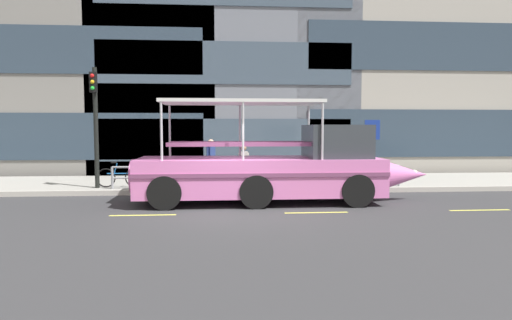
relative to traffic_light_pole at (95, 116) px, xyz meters
The scene contains 12 objects.
ground_plane 6.69m from the traffic_light_pole, 37.81° to the right, with size 120.00×120.00×0.00m, color #333335.
sidewalk 5.83m from the traffic_light_pole, 21.42° to the left, with size 32.00×4.80×0.18m, color #99968E.
curb_edge 5.55m from the traffic_light_pole, ahead, with size 32.00×0.18×0.18m, color #B2ADA3.
lane_centreline 7.07m from the traffic_light_pole, 42.29° to the right, with size 25.80×0.12×0.01m.
curb_guardrail 6.29m from the traffic_light_pole, ahead, with size 10.72×0.09×0.82m.
traffic_light_pole is the anchor object (origin of this frame).
parking_sign 10.42m from the traffic_light_pole, ahead, with size 0.60×0.12×2.50m.
leaned_bicycle 2.40m from the traffic_light_pole, 13.19° to the left, with size 1.74×0.46×0.96m.
duck_tour_boat 7.00m from the traffic_light_pole, 21.71° to the right, with size 9.51×2.48×3.23m.
pedestrian_near_bow 9.56m from the traffic_light_pole, ahead, with size 0.44×0.25×1.59m.
pedestrian_mid_left 5.68m from the traffic_light_pole, ahead, with size 0.42×0.25×1.53m.
pedestrian_mid_right 4.51m from the traffic_light_pole, 12.07° to the left, with size 0.35×0.42×1.75m.
Camera 1 is at (-0.25, -12.87, 2.39)m, focal length 31.34 mm.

